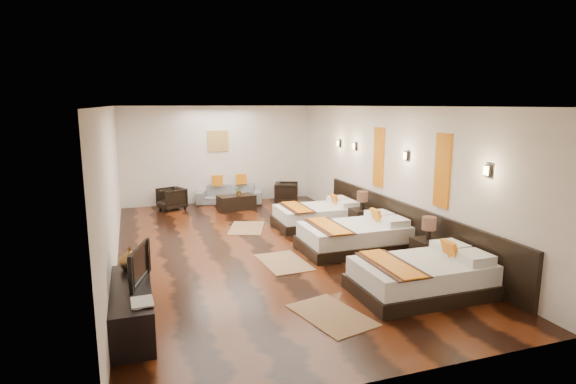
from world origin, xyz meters
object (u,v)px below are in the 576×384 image
object	(u,v)px
book	(131,304)
figurine	(130,258)
armchair_left	(172,199)
coffee_table	(236,202)
bed_near	(423,276)
armchair_right	(287,193)
tv_console	(132,307)
sofa	(230,194)
bed_mid	(355,236)
table_plant	(239,191)
bed_far	(318,216)
nightstand_b	(362,218)
tv	(133,264)
nightstand_a	(428,250)

from	to	relation	value
book	figurine	bearing A→B (deg)	90.00
armchair_left	coffee_table	distance (m)	1.78
bed_near	armchair_right	distance (m)	6.91
tv_console	coffee_table	world-z (taller)	tv_console
sofa	bed_mid	bearing A→B (deg)	-58.08
table_plant	bed_far	bearing A→B (deg)	-59.22
nightstand_b	sofa	xyz separation A→B (m)	(-2.19, 4.00, -0.06)
tv	coffee_table	xyz separation A→B (m)	(2.70, 6.09, -0.59)
tv_console	table_plant	bearing A→B (deg)	65.57
table_plant	tv	bearing A→B (deg)	-114.60
bed_mid	table_plant	size ratio (longest dim) A/B	8.28
tv_console	figurine	world-z (taller)	figurine
tv	bed_far	bearing A→B (deg)	-30.39
book	sofa	size ratio (longest dim) A/B	0.18
bed_mid	tv_console	size ratio (longest dim) A/B	1.16
book	armchair_left	world-z (taller)	armchair_left
nightstand_a	tv	bearing A→B (deg)	-173.92
figurine	bed_mid	bearing A→B (deg)	17.17
book	bed_mid	bearing A→B (deg)	31.48
bed_far	tv	size ratio (longest dim) A/B	2.33
bed_mid	nightstand_a	xyz separation A→B (m)	(0.75, -1.31, 0.05)
sofa	armchair_left	size ratio (longest dim) A/B	2.83
nightstand_a	figurine	xyz separation A→B (m)	(-4.95, 0.02, 0.39)
nightstand_a	figurine	distance (m)	4.96
tv_console	figurine	xyz separation A→B (m)	(0.00, 0.69, 0.43)
tv	armchair_left	bearing A→B (deg)	8.63
tv	armchair_right	bearing A→B (deg)	-16.07
bed_near	sofa	world-z (taller)	bed_near
bed_mid	armchair_right	bearing A→B (deg)	88.28
armchair_right	table_plant	distance (m)	1.59
coffee_table	sofa	bearing A→B (deg)	90.00
armchair_left	armchair_right	size ratio (longest dim) A/B	0.98
bed_far	armchair_left	size ratio (longest dim) A/B	2.95
nightstand_a	armchair_left	size ratio (longest dim) A/B	1.39
bed_far	table_plant	distance (m)	2.69
bed_near	table_plant	bearing A→B (deg)	101.94
tv_console	book	size ratio (longest dim) A/B	5.34
tv	table_plant	bearing A→B (deg)	-7.21
nightstand_b	bed_near	bearing A→B (deg)	-102.43
bed_far	sofa	distance (m)	3.52
bed_near	tv	distance (m)	4.20
figurine	coffee_table	world-z (taller)	figurine
tv_console	sofa	size ratio (longest dim) A/B	0.97
book	figurine	xyz separation A→B (m)	(0.00, 1.27, 0.14)
bed_far	tv_console	size ratio (longest dim) A/B	1.08
tv_console	nightstand_a	bearing A→B (deg)	7.81
book	coffee_table	world-z (taller)	book
bed_far	nightstand_b	distance (m)	1.09
tv	nightstand_a	bearing A→B (deg)	-66.53
bed_mid	sofa	size ratio (longest dim) A/B	1.12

